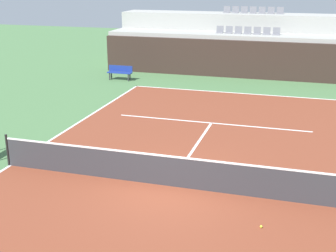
% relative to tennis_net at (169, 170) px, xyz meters
% --- Properties ---
extents(ground_plane, '(80.00, 80.00, 0.00)m').
position_rel_tennis_net_xyz_m(ground_plane, '(0.00, 0.00, -0.51)').
color(ground_plane, '#477042').
extents(court_surface, '(11.00, 24.00, 0.01)m').
position_rel_tennis_net_xyz_m(court_surface, '(0.00, 0.00, -0.50)').
color(court_surface, brown).
rests_on(court_surface, ground_plane).
extents(baseline_far, '(11.00, 0.10, 0.00)m').
position_rel_tennis_net_xyz_m(baseline_far, '(0.00, 11.95, -0.50)').
color(baseline_far, white).
rests_on(baseline_far, court_surface).
extents(sideline_left, '(0.10, 24.00, 0.00)m').
position_rel_tennis_net_xyz_m(sideline_left, '(-5.45, 0.00, -0.50)').
color(sideline_left, white).
rests_on(sideline_left, court_surface).
extents(service_line_far, '(8.26, 0.10, 0.00)m').
position_rel_tennis_net_xyz_m(service_line_far, '(0.00, 6.40, -0.50)').
color(service_line_far, white).
rests_on(service_line_far, court_surface).
extents(centre_service_line, '(0.10, 6.40, 0.00)m').
position_rel_tennis_net_xyz_m(centre_service_line, '(0.00, 3.20, -0.50)').
color(centre_service_line, white).
rests_on(centre_service_line, court_surface).
extents(back_wall, '(17.77, 0.30, 2.27)m').
position_rel_tennis_net_xyz_m(back_wall, '(0.00, 15.92, 0.63)').
color(back_wall, '#33231E').
rests_on(back_wall, ground_plane).
extents(stands_tier_lower, '(17.77, 2.40, 2.51)m').
position_rel_tennis_net_xyz_m(stands_tier_lower, '(0.00, 17.27, 0.75)').
color(stands_tier_lower, '#9E9E99').
rests_on(stands_tier_lower, ground_plane).
extents(stands_tier_upper, '(17.77, 2.40, 3.59)m').
position_rel_tennis_net_xyz_m(stands_tier_upper, '(0.00, 19.67, 1.29)').
color(stands_tier_upper, '#9E9E99').
rests_on(stands_tier_upper, ground_plane).
extents(seating_row_lower, '(3.97, 0.44, 0.44)m').
position_rel_tennis_net_xyz_m(seating_row_lower, '(0.00, 17.37, 2.13)').
color(seating_row_lower, slate).
rests_on(seating_row_lower, stands_tier_lower).
extents(seating_row_upper, '(3.97, 0.44, 0.44)m').
position_rel_tennis_net_xyz_m(seating_row_upper, '(0.00, 19.77, 3.21)').
color(seating_row_upper, slate).
rests_on(seating_row_upper, stands_tier_upper).
extents(tennis_net, '(11.08, 0.08, 1.07)m').
position_rel_tennis_net_xyz_m(tennis_net, '(0.00, 0.00, 0.00)').
color(tennis_net, black).
rests_on(tennis_net, court_surface).
extents(player_bench, '(1.50, 0.40, 0.85)m').
position_rel_tennis_net_xyz_m(player_bench, '(-6.98, 13.28, -0.00)').
color(player_bench, navy).
rests_on(player_bench, ground_plane).
extents(tennis_ball_1, '(0.07, 0.07, 0.07)m').
position_rel_tennis_net_xyz_m(tennis_ball_1, '(2.88, -1.64, -0.47)').
color(tennis_ball_1, '#CCE033').
rests_on(tennis_ball_1, court_surface).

